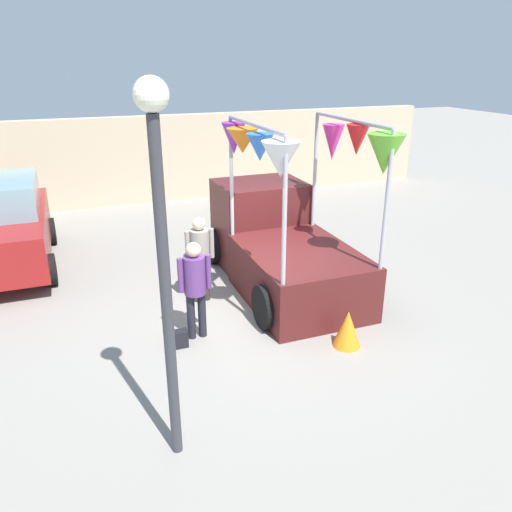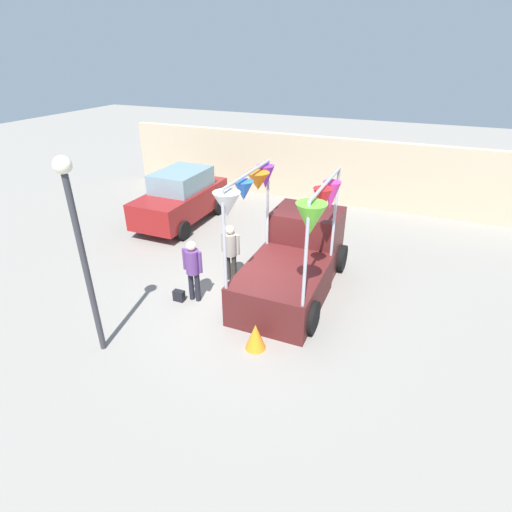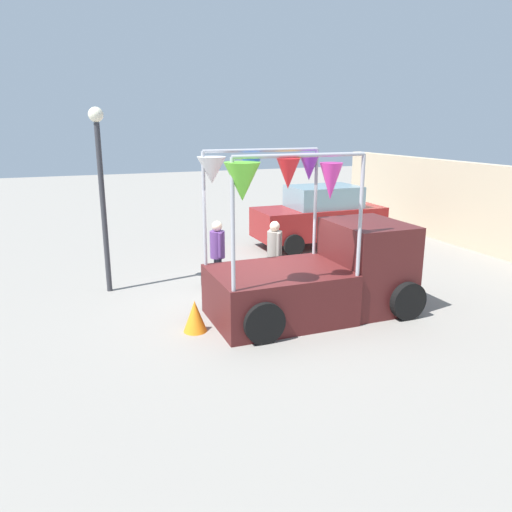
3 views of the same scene
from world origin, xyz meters
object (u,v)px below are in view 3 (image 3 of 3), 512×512
object	(u,v)px
street_lamp	(101,175)
folded_kite_bundle_tangerine	(195,316)
handbag	(206,281)
person_vendor	(275,249)
vendor_truck	(323,269)
parked_car	(320,216)
person_customer	(217,249)

from	to	relation	value
street_lamp	folded_kite_bundle_tangerine	distance (m)	4.01
handbag	folded_kite_bundle_tangerine	distance (m)	2.64
person_vendor	vendor_truck	bearing A→B (deg)	11.72
handbag	folded_kite_bundle_tangerine	bearing A→B (deg)	-19.93
parked_car	person_vendor	distance (m)	4.58
vendor_truck	handbag	world-z (taller)	vendor_truck
person_customer	person_vendor	bearing A→B (deg)	71.59
parked_car	folded_kite_bundle_tangerine	distance (m)	7.46
street_lamp	folded_kite_bundle_tangerine	bearing A→B (deg)	22.97
parked_car	handbag	world-z (taller)	parked_car
handbag	street_lamp	xyz separation A→B (m)	(-0.51, -2.16, 2.52)
vendor_truck	person_customer	bearing A→B (deg)	-142.81
folded_kite_bundle_tangerine	person_customer	bearing A→B (deg)	152.68
vendor_truck	handbag	bearing A→B (deg)	-143.80
parked_car	street_lamp	world-z (taller)	street_lamp
person_customer	person_vendor	distance (m)	1.31
handbag	folded_kite_bundle_tangerine	size ratio (longest dim) A/B	0.47
person_customer	folded_kite_bundle_tangerine	xyz separation A→B (m)	(2.13, -1.10, -0.68)
vendor_truck	folded_kite_bundle_tangerine	distance (m)	2.76
person_vendor	person_customer	bearing A→B (deg)	-108.41
parked_car	person_vendor	size ratio (longest dim) A/B	2.48
vendor_truck	person_vendor	distance (m)	1.72
person_vendor	street_lamp	distance (m)	4.17
person_vendor	folded_kite_bundle_tangerine	bearing A→B (deg)	-53.75
handbag	person_customer	bearing A→B (deg)	29.74
vendor_truck	street_lamp	xyz separation A→B (m)	(-2.95, -3.95, 1.74)
parked_car	street_lamp	size ratio (longest dim) A/B	0.98
person_customer	person_vendor	size ratio (longest dim) A/B	1.01
folded_kite_bundle_tangerine	parked_car	bearing A→B (deg)	133.95
street_lamp	parked_car	bearing A→B (deg)	108.21
person_customer	street_lamp	bearing A→B (deg)	-109.96
street_lamp	handbag	bearing A→B (deg)	76.78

